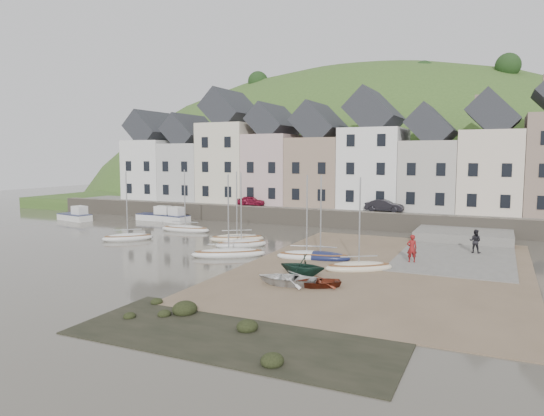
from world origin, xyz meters
The scene contains 27 objects.
ground centered at (0.00, 0.00, 0.00)m, with size 160.00×160.00×0.00m, color #4B473B.
quay_land centered at (0.00, 32.00, 0.75)m, with size 90.00×30.00×1.50m, color #3A5A24.
quay_street centered at (0.00, 20.50, 1.55)m, with size 70.00×7.00×0.10m, color slate.
seawall centered at (0.00, 17.00, 0.90)m, with size 70.00×1.20×1.80m, color slate.
beach centered at (11.00, 0.00, 0.03)m, with size 18.00×26.00×0.06m, color brown.
slipway centered at (15.00, 8.00, 0.06)m, with size 8.00×18.00×0.12m, color slate.
hillside centered at (-5.00, 60.00, -17.99)m, with size 134.40×84.00×84.00m.
townhouse_terrace centered at (1.76, 24.00, 7.32)m, with size 61.05×8.00×13.93m.
sailboat_0 centered at (-10.47, 8.20, 0.26)m, with size 5.36×1.95×6.32m.
sailboat_1 centered at (-12.14, 1.72, 0.26)m, with size 4.17×4.17×6.32m.
sailboat_2 centered at (-3.13, 5.43, 0.26)m, with size 4.81×3.86×6.32m.
sailboat_3 centered at (-1.47, 3.13, 0.26)m, with size 4.20×4.07×6.32m.
sailboat_4 centered at (-0.43, -0.80, 0.26)m, with size 5.48×4.27×6.32m.
sailboat_5 centered at (6.16, 0.97, 0.26)m, with size 4.52×1.95×6.32m.
sailboat_6 centered at (5.16, 0.79, 0.26)m, with size 4.60×2.75×6.32m.
sailboat_7 centered at (9.58, -1.29, 0.26)m, with size 4.62×3.74×6.32m.
motorboat_0 centered at (-18.02, 13.95, 0.58)m, with size 5.09×1.92×1.70m.
motorboat_1 centered at (-26.80, 9.89, 0.58)m, with size 4.78×2.58×1.70m.
motorboat_2 centered at (-15.99, 13.70, 0.58)m, with size 4.72×2.45×1.70m.
rowboat_white centered at (6.75, -6.69, 0.42)m, with size 2.48×3.47×0.72m, color silver.
rowboat_green centered at (7.00, -4.83, 0.81)m, with size 2.46×2.85×1.50m, color #163327.
rowboat_red centered at (8.50, -6.43, 0.34)m, with size 1.93×2.71×0.56m, color maroon.
person_red centered at (12.37, 2.30, 1.09)m, with size 0.70×0.46×1.93m, color maroon.
person_dark centered at (16.20, 7.72, 1.02)m, with size 0.87×0.68×1.79m, color black.
car_left centered at (-8.94, 19.50, 2.17)m, with size 1.35×3.36×1.14m, color maroon.
car_right centered at (6.79, 19.50, 2.25)m, with size 1.38×3.97×1.31m, color black.
shore_rocks centered at (7.25, -14.77, 0.09)m, with size 14.00×6.00×0.76m.
Camera 1 is at (17.76, -32.71, 7.48)m, focal length 32.98 mm.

